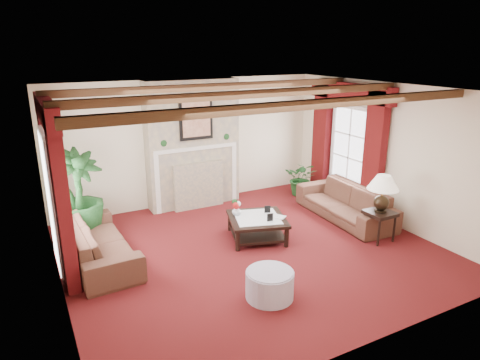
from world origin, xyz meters
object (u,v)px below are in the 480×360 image
coffee_table (257,228)px  side_table (379,226)px  ottoman (270,285)px  sofa_left (98,235)px  sofa_right (345,197)px  potted_palm (80,214)px

coffee_table → side_table: bearing=-11.9°
coffee_table → side_table: (1.89, -1.08, 0.07)m
coffee_table → ottoman: bearing=-97.1°
sofa_left → side_table: size_ratio=4.12×
sofa_right → ottoman: 3.36m
sofa_left → potted_palm: 1.05m
potted_palm → coffee_table: 3.20m
coffee_table → side_table: 2.18m
side_table → coffee_table: bearing=150.3°
coffee_table → sofa_right: bearing=18.2°
potted_palm → side_table: size_ratio=3.39×
ottoman → sofa_left: bearing=130.1°
ottoman → side_table: bearing=13.8°
potted_palm → coffee_table: potted_palm is taller
sofa_left → potted_palm: potted_palm is taller
sofa_right → ottoman: size_ratio=3.41×
sofa_right → potted_palm: 5.09m
sofa_left → ottoman: size_ratio=3.36×
coffee_table → potted_palm: bearing=169.3°
sofa_left → coffee_table: 2.73m
sofa_left → sofa_right: sofa_right is taller
potted_palm → ottoman: 3.84m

